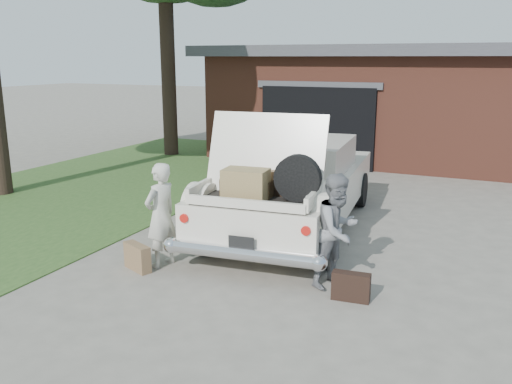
% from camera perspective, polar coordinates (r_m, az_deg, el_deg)
% --- Properties ---
extents(ground, '(90.00, 90.00, 0.00)m').
position_cam_1_polar(ground, '(7.55, -1.90, -9.14)').
color(ground, gray).
rests_on(ground, ground).
extents(grass_strip, '(6.00, 16.00, 0.02)m').
position_cam_1_polar(grass_strip, '(12.94, -18.11, 0.07)').
color(grass_strip, '#2D4C1E').
rests_on(grass_strip, ground).
extents(house, '(12.80, 7.80, 3.30)m').
position_cam_1_polar(house, '(17.87, 17.74, 9.16)').
color(house, brown).
rests_on(house, ground).
extents(sedan, '(2.57, 5.56, 2.18)m').
position_cam_1_polar(sedan, '(9.56, 3.93, 0.82)').
color(sedan, silver).
rests_on(sedan, ground).
extents(woman_left, '(0.47, 0.62, 1.53)m').
position_cam_1_polar(woman_left, '(7.90, -10.00, -2.41)').
color(woman_left, beige).
rests_on(woman_left, ground).
extents(woman_right, '(0.82, 0.91, 1.52)m').
position_cam_1_polar(woman_right, '(7.20, 8.59, -4.01)').
color(woman_right, gray).
rests_on(woman_right, ground).
extents(suitcase_left, '(0.52, 0.34, 0.38)m').
position_cam_1_polar(suitcase_left, '(7.97, -12.38, -6.71)').
color(suitcase_left, olive).
rests_on(suitcase_left, ground).
extents(suitcase_right, '(0.49, 0.19, 0.37)m').
position_cam_1_polar(suitcase_right, '(6.96, 9.96, -9.78)').
color(suitcase_right, black).
rests_on(suitcase_right, ground).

